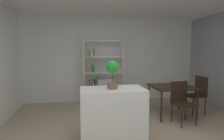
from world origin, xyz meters
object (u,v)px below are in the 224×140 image
Objects in this scene: dining_chair_window_side at (198,92)px; dining_chair_near at (181,99)px; dining_table at (172,89)px; potted_plant_on_island at (112,71)px; kitchen_island at (113,114)px; open_bookshelf at (101,76)px.

dining_chair_window_side reaches higher than dining_chair_near.
dining_chair_window_side is at bearing 25.27° from dining_chair_near.
dining_chair_window_side is at bearing 0.77° from dining_table.
dining_table is 1.05× the size of dining_chair_window_side.
potted_plant_on_island is 2.01m from dining_table.
potted_plant_on_island is at bearing -171.03° from dining_chair_near.
kitchen_island is 1.13× the size of dining_table.
potted_plant_on_island is 0.26× the size of open_bookshelf.
open_bookshelf is (0.04, 2.27, 0.38)m from kitchen_island.
dining_chair_window_side is (2.39, 0.95, 0.11)m from kitchen_island.
dining_table is (1.62, -1.33, -0.18)m from open_bookshelf.
kitchen_island is 1.72m from dining_chair_near.
potted_plant_on_island is (-0.01, -0.01, 0.78)m from kitchen_island.
potted_plant_on_island reaches higher than dining_chair_window_side.
dining_chair_window_side is at bearing 21.73° from kitchen_island.
open_bookshelf reaches higher than dining_table.
potted_plant_on_island is 0.49× the size of dining_table.
kitchen_island is 0.78m from potted_plant_on_island.
kitchen_island is at bearing 58.74° from potted_plant_on_island.
open_bookshelf is at bearing 88.79° from potted_plant_on_island.
dining_chair_window_side is (2.35, -1.32, -0.27)m from open_bookshelf.
potted_plant_on_island is at bearing -73.61° from dining_chair_window_side.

